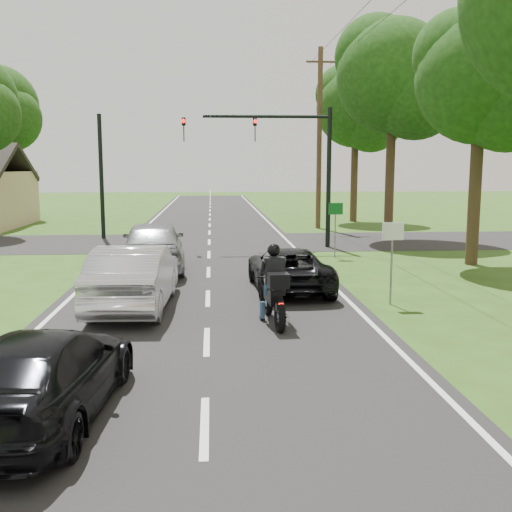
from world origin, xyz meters
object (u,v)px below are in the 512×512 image
(motorcycle_rider, at_px, (274,293))
(sign_green, at_px, (336,217))
(dark_suv, at_px, (289,269))
(silver_suv, at_px, (153,245))
(traffic_signal, at_px, (286,152))
(dark_car_behind, at_px, (43,374))
(silver_sedan, at_px, (134,277))
(sign_white, at_px, (392,243))
(utility_pole_far, at_px, (319,138))

(motorcycle_rider, relative_size, sign_green, 1.01)
(dark_suv, bearing_deg, sign_green, -115.18)
(dark_suv, height_order, sign_green, sign_green)
(silver_suv, bearing_deg, traffic_signal, -137.51)
(dark_car_behind, height_order, sign_green, sign_green)
(silver_sedan, height_order, sign_green, sign_green)
(traffic_signal, bearing_deg, motorcycle_rider, -98.16)
(silver_sedan, xyz_separation_m, traffic_signal, (5.15, 10.98, 3.33))
(motorcycle_rider, bearing_deg, dark_suv, 73.22)
(silver_sedan, distance_m, dark_car_behind, 6.57)
(sign_white, bearing_deg, silver_sedan, 179.69)
(motorcycle_rider, height_order, dark_car_behind, motorcycle_rider)
(dark_suv, relative_size, sign_white, 2.08)
(traffic_signal, relative_size, utility_pole_far, 0.64)
(dark_suv, distance_m, utility_pole_far, 18.02)
(sign_white, relative_size, sign_green, 1.00)
(motorcycle_rider, relative_size, dark_suv, 0.49)
(dark_suv, height_order, silver_sedan, silver_sedan)
(dark_suv, xyz_separation_m, silver_suv, (-4.17, 3.52, 0.26))
(dark_suv, bearing_deg, dark_car_behind, 59.98)
(sign_white, bearing_deg, traffic_signal, 97.05)
(silver_sedan, xyz_separation_m, silver_suv, (-0.05, 5.48, 0.07))
(dark_suv, distance_m, dark_car_behind, 9.67)
(traffic_signal, distance_m, utility_pole_far, 8.55)
(silver_sedan, distance_m, utility_pole_far, 21.04)
(utility_pole_far, bearing_deg, sign_white, -94.51)
(motorcycle_rider, bearing_deg, dark_car_behind, -132.55)
(silver_sedan, relative_size, sign_green, 2.28)
(traffic_signal, bearing_deg, silver_sedan, -115.11)
(silver_sedan, relative_size, traffic_signal, 0.76)
(motorcycle_rider, height_order, sign_green, sign_green)
(silver_suv, bearing_deg, sign_white, 135.78)
(sign_white, bearing_deg, silver_suv, 139.91)
(sign_white, bearing_deg, dark_car_behind, -136.80)
(motorcycle_rider, bearing_deg, silver_suv, 110.43)
(dark_suv, xyz_separation_m, traffic_signal, (1.02, 9.01, 3.51))
(dark_suv, bearing_deg, silver_suv, -42.00)
(dark_suv, xyz_separation_m, dark_car_behind, (-4.56, -8.53, 0.03))
(dark_suv, relative_size, silver_suv, 0.86)
(sign_white, bearing_deg, dark_suv, 139.98)
(traffic_signal, bearing_deg, sign_white, -82.95)
(traffic_signal, bearing_deg, dark_car_behind, -107.66)
(dark_suv, bearing_deg, utility_pole_far, -104.72)
(silver_suv, bearing_deg, silver_sedan, 86.37)
(utility_pole_far, height_order, sign_white, utility_pole_far)
(motorcycle_rider, distance_m, sign_white, 3.72)
(silver_sedan, bearing_deg, sign_white, -178.04)
(utility_pole_far, relative_size, sign_white, 4.71)
(motorcycle_rider, height_order, dark_suv, motorcycle_rider)
(utility_pole_far, bearing_deg, sign_green, -96.73)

